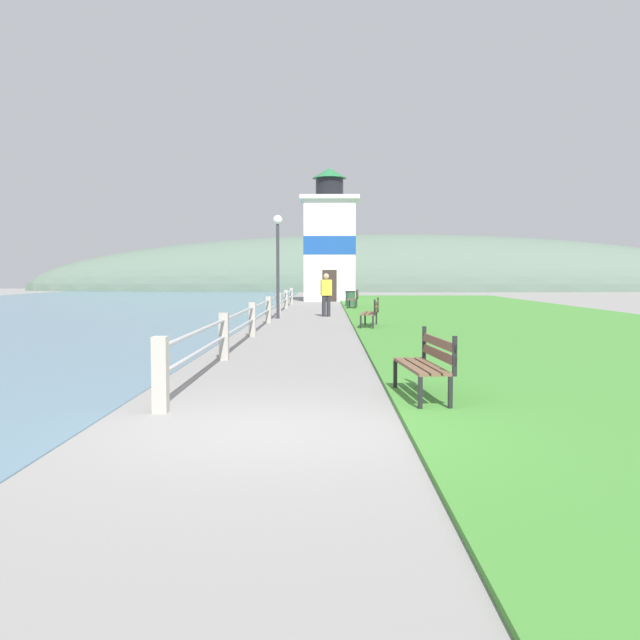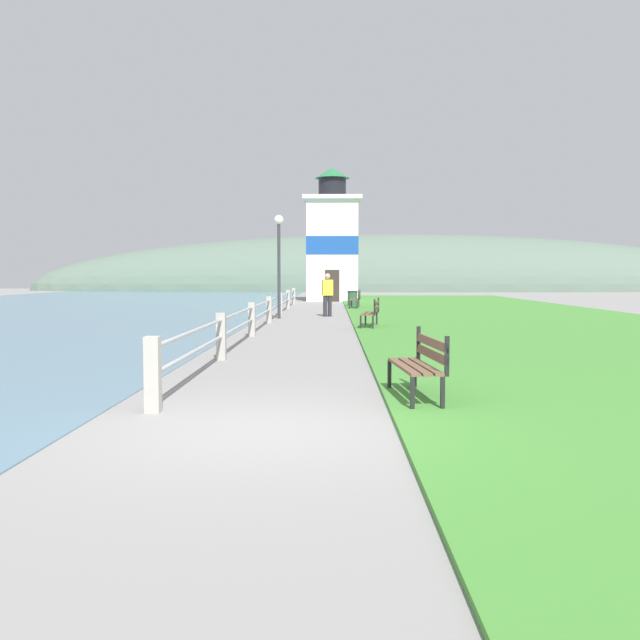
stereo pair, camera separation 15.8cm
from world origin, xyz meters
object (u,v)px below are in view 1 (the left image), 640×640
object	(u,v)px
trash_bin	(350,299)
lamp_post	(278,247)
lighthouse	(329,243)
person_strolling	(326,293)
park_bench_near	(427,361)
park_bench_midway	(372,311)
park_bench_far	(354,298)

from	to	relation	value
trash_bin	lamp_post	size ratio (longest dim) A/B	0.21
lighthouse	person_strolling	bearing A→B (deg)	-90.65
lighthouse	lamp_post	size ratio (longest dim) A/B	2.16
park_bench_near	person_strolling	size ratio (longest dim) A/B	0.99
lighthouse	person_strolling	xyz separation A→B (m)	(-0.20, -17.73, -2.80)
park_bench_midway	park_bench_near	bearing A→B (deg)	96.87
trash_bin	lamp_post	distance (m)	10.59
park_bench_near	park_bench_far	size ratio (longest dim) A/B	0.95
park_bench_midway	lamp_post	size ratio (longest dim) A/B	0.49
park_bench_far	trash_bin	xyz separation A→B (m)	(-0.13, 2.05, -0.11)
trash_bin	park_bench_near	bearing A→B (deg)	-89.80
park_bench_far	person_strolling	distance (m)	6.62
park_bench_far	person_strolling	bearing A→B (deg)	82.45
lighthouse	lamp_post	bearing A→B (deg)	-96.15
park_bench_far	park_bench_midway	bearing A→B (deg)	94.81
park_bench_midway	park_bench_far	bearing A→B (deg)	-82.50
park_bench_near	lamp_post	xyz separation A→B (m)	(-3.21, 17.99, 2.20)
park_bench_near	trash_bin	world-z (taller)	park_bench_near
park_bench_near	park_bench_far	xyz separation A→B (m)	(0.03, 25.79, 0.00)
park_bench_midway	person_strolling	size ratio (longest dim) A/B	1.11
park_bench_far	lighthouse	distance (m)	11.78
person_strolling	lamp_post	size ratio (longest dim) A/B	0.44
park_bench_far	trash_bin	distance (m)	2.06
lighthouse	trash_bin	bearing A→B (deg)	-83.47
park_bench_far	lamp_post	world-z (taller)	lamp_post
lighthouse	park_bench_near	bearing A→B (deg)	-88.22
park_bench_far	lamp_post	xyz separation A→B (m)	(-3.24, -7.80, 2.20)
park_bench_midway	person_strolling	bearing A→B (deg)	-69.90
park_bench_far	lamp_post	bearing A→B (deg)	72.01
lighthouse	trash_bin	size ratio (longest dim) A/B	10.20
person_strolling	lamp_post	world-z (taller)	lamp_post
lighthouse	park_bench_midway	bearing A→B (deg)	-87.05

